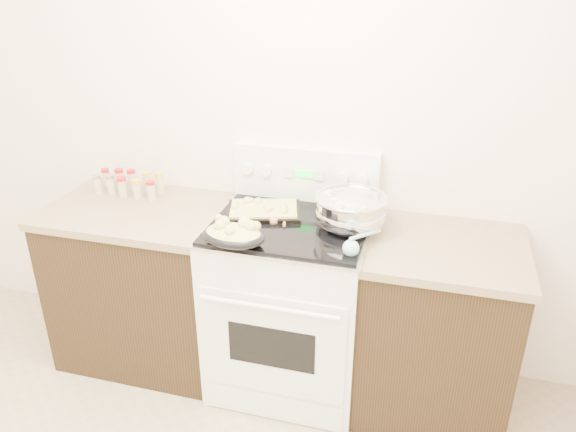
% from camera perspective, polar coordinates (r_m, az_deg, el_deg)
% --- Properties ---
extents(counter_left, '(0.93, 0.67, 0.92)m').
position_cam_1_polar(counter_left, '(3.23, -14.14, -6.53)').
color(counter_left, black).
rests_on(counter_left, ground).
extents(counter_right, '(0.73, 0.67, 0.92)m').
position_cam_1_polar(counter_right, '(2.88, 14.73, -10.90)').
color(counter_right, black).
rests_on(counter_right, ground).
extents(kitchen_range, '(0.78, 0.73, 1.22)m').
position_cam_1_polar(kitchen_range, '(2.93, 0.29, -8.61)').
color(kitchen_range, white).
rests_on(kitchen_range, ground).
extents(mixing_bowl, '(0.38, 0.38, 0.20)m').
position_cam_1_polar(mixing_bowl, '(2.64, 6.38, 0.49)').
color(mixing_bowl, silver).
rests_on(mixing_bowl, kitchen_range).
extents(roasting_pan, '(0.31, 0.23, 0.11)m').
position_cam_1_polar(roasting_pan, '(2.49, -5.52, -1.81)').
color(roasting_pan, black).
rests_on(roasting_pan, kitchen_range).
extents(baking_sheet, '(0.42, 0.34, 0.06)m').
position_cam_1_polar(baking_sheet, '(2.79, -2.52, 0.65)').
color(baking_sheet, black).
rests_on(baking_sheet, kitchen_range).
extents(wooden_spoon, '(0.09, 0.28, 0.04)m').
position_cam_1_polar(wooden_spoon, '(2.72, -0.99, -0.18)').
color(wooden_spoon, '#A87D4D').
rests_on(wooden_spoon, kitchen_range).
extents(blue_ladle, '(0.14, 0.24, 0.09)m').
position_cam_1_polar(blue_ladle, '(2.43, 6.61, -3.08)').
color(blue_ladle, '#95D1DE').
rests_on(blue_ladle, kitchen_range).
extents(spice_jars, '(0.39, 0.16, 0.12)m').
position_cam_1_polar(spice_jars, '(3.18, -15.82, 3.17)').
color(spice_jars, '#BFB28C').
rests_on(spice_jars, counter_left).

